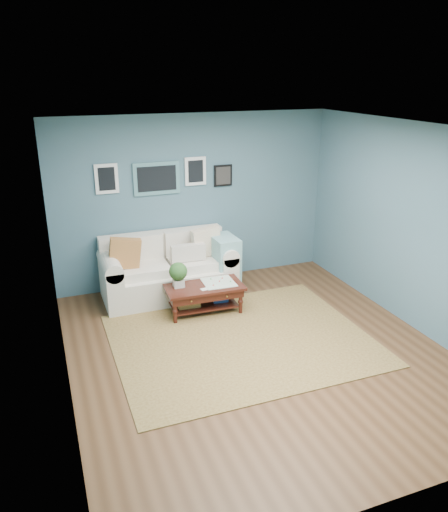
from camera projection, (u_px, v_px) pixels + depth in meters
name	position (u px, v px, depth m)	size (l,w,h in m)	color
room_shell	(257.00, 247.00, 5.80)	(5.00, 5.02, 2.70)	brown
area_rug	(241.00, 340.00, 6.48)	(3.24, 2.59, 0.01)	brown
loveseat	(173.00, 268.00, 7.69)	(2.05, 0.93, 1.05)	#F1E2CF
coffee_table	(199.00, 289.00, 7.15)	(1.13, 0.69, 0.78)	#33170E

